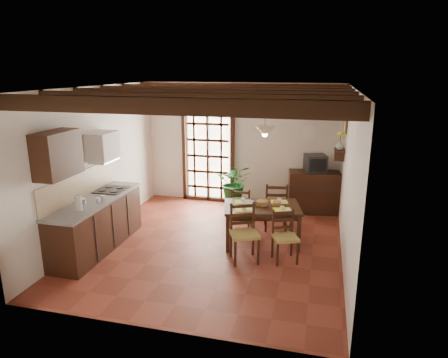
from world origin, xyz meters
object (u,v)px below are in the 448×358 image
(chair_near_right, at_px, (285,246))
(pendant_lamp, at_px, (265,130))
(chair_far_right, at_px, (275,214))
(crt_tv, at_px, (315,163))
(potted_plant, at_px, (235,184))
(dining_table, at_px, (262,211))
(chair_near_left, at_px, (244,243))
(sideboard, at_px, (313,192))
(kitchen_counter, at_px, (97,223))
(chair_far_left, at_px, (242,216))

(chair_near_right, relative_size, pendant_lamp, 1.01)
(chair_far_right, bearing_deg, chair_near_right, 93.43)
(crt_tv, xyz_separation_m, potted_plant, (-1.75, -0.17, -0.55))
(crt_tv, relative_size, pendant_lamp, 0.63)
(chair_near_right, bearing_deg, dining_table, 106.64)
(dining_table, xyz_separation_m, potted_plant, (-0.89, 1.74, -0.06))
(dining_table, height_order, crt_tv, crt_tv)
(chair_near_left, distance_m, chair_far_right, 1.52)
(pendant_lamp, bearing_deg, sideboard, 64.73)
(chair_near_left, relative_size, sideboard, 0.88)
(chair_far_right, height_order, potted_plant, potted_plant)
(chair_near_right, bearing_deg, pendant_lamp, 102.33)
(kitchen_counter, distance_m, crt_tv, 4.65)
(kitchen_counter, xyz_separation_m, pendant_lamp, (2.78, 1.01, 1.60))
(dining_table, relative_size, crt_tv, 2.81)
(crt_tv, distance_m, potted_plant, 1.84)
(kitchen_counter, distance_m, chair_near_left, 2.62)
(potted_plant, bearing_deg, chair_far_left, -70.82)
(dining_table, bearing_deg, chair_far_left, 116.24)
(dining_table, distance_m, potted_plant, 1.96)
(chair_far_left, bearing_deg, kitchen_counter, 32.86)
(sideboard, bearing_deg, chair_near_left, -119.70)
(chair_near_right, distance_m, pendant_lamp, 2.00)
(kitchen_counter, distance_m, pendant_lamp, 3.36)
(crt_tv, bearing_deg, chair_far_right, -138.15)
(chair_far_left, xyz_separation_m, potted_plant, (-0.40, 1.15, 0.30))
(chair_near_right, distance_m, sideboard, 2.54)
(chair_near_right, bearing_deg, chair_far_right, 80.69)
(dining_table, height_order, sideboard, sideboard)
(chair_near_left, bearing_deg, chair_far_left, 79.60)
(crt_tv, relative_size, potted_plant, 0.24)
(dining_table, bearing_deg, chair_near_right, -64.10)
(chair_far_left, bearing_deg, chair_near_right, 129.16)
(dining_table, relative_size, chair_far_left, 1.75)
(pendant_lamp, bearing_deg, kitchen_counter, -160.08)
(dining_table, distance_m, chair_near_right, 0.84)
(chair_near_left, relative_size, crt_tv, 1.81)
(chair_near_left, distance_m, pendant_lamp, 1.97)
(crt_tv, bearing_deg, chair_near_right, -116.15)
(dining_table, distance_m, chair_far_left, 0.85)
(kitchen_counter, xyz_separation_m, chair_far_left, (2.29, 1.50, -0.20))
(chair_near_right, bearing_deg, kitchen_counter, 162.98)
(kitchen_counter, relative_size, chair_far_left, 2.62)
(sideboard, distance_m, pendant_lamp, 2.58)
(dining_table, relative_size, pendant_lamp, 1.78)
(chair_near_right, xyz_separation_m, sideboard, (0.38, 2.51, 0.20))
(chair_far_right, bearing_deg, chair_far_left, 3.32)
(chair_far_left, height_order, crt_tv, crt_tv)
(pendant_lamp, bearing_deg, chair_far_left, 134.89)
(dining_table, bearing_deg, chair_near_left, -116.28)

